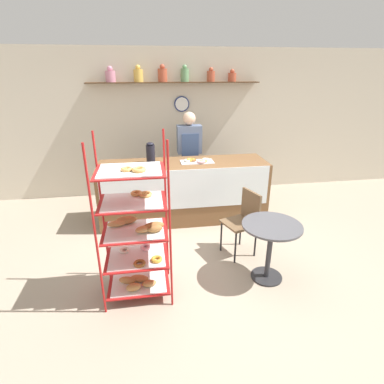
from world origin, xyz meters
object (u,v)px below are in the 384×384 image
(cafe_chair, at_px, (245,217))
(coffee_carafe, at_px, (151,153))
(pastry_rack, at_px, (136,233))
(person_worker, at_px, (189,155))
(cafe_table, at_px, (271,238))
(donut_tray_counter, at_px, (197,161))

(cafe_chair, xyz_separation_m, coffee_carafe, (-1.16, 1.20, 0.59))
(pastry_rack, distance_m, cafe_chair, 1.51)
(person_worker, distance_m, cafe_table, 2.42)
(pastry_rack, height_order, donut_tray_counter, pastry_rack)
(person_worker, bearing_deg, cafe_table, -75.61)
(person_worker, relative_size, cafe_chair, 1.91)
(cafe_table, bearing_deg, pastry_rack, -179.30)
(person_worker, bearing_deg, coffee_carafe, -142.04)
(cafe_table, xyz_separation_m, coffee_carafe, (-1.28, 1.78, 0.59))
(pastry_rack, distance_m, donut_tray_counter, 1.97)
(cafe_chair, bearing_deg, pastry_rack, -86.09)
(pastry_rack, xyz_separation_m, coffee_carafe, (0.21, 1.80, 0.37))
(person_worker, distance_m, cafe_chair, 1.84)
(cafe_chair, bearing_deg, coffee_carafe, -155.58)
(person_worker, bearing_deg, donut_tray_counter, -86.46)
(cafe_table, relative_size, cafe_chair, 0.82)
(cafe_table, xyz_separation_m, donut_tray_counter, (-0.56, 1.70, 0.45))
(cafe_table, bearing_deg, cafe_chair, 101.36)
(cafe_chair, relative_size, coffee_carafe, 2.68)
(donut_tray_counter, bearing_deg, person_worker, 93.54)
(person_worker, relative_size, cafe_table, 2.33)
(coffee_carafe, bearing_deg, pastry_rack, -96.80)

